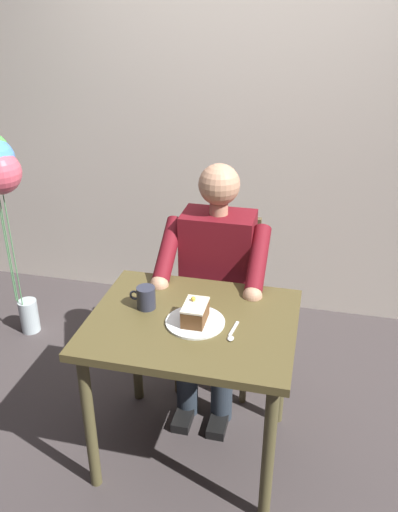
# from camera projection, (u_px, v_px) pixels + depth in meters

# --- Properties ---
(ground_plane) EXTENTS (14.00, 14.00, 0.00)m
(ground_plane) POSITION_uv_depth(u_px,v_px,m) (193.00, 448.00, 2.54)
(ground_plane) COLOR #3F3838
(cafe_rear_panel) EXTENTS (6.40, 0.12, 3.00)m
(cafe_rear_panel) POSITION_uv_depth(u_px,v_px,m) (251.00, 81.00, 3.15)
(cafe_rear_panel) COLOR beige
(cafe_rear_panel) RESTS_ON ground
(dining_table) EXTENTS (0.87, 0.70, 0.74)m
(dining_table) POSITION_uv_depth(u_px,v_px,m) (192.00, 340.00, 2.25)
(dining_table) COLOR #4F4424
(dining_table) RESTS_ON ground
(chair) EXTENTS (0.42, 0.42, 0.92)m
(chair) POSITION_uv_depth(u_px,v_px,m) (221.00, 292.00, 2.86)
(chair) COLOR brown
(chair) RESTS_ON ground
(seated_person) EXTENTS (0.53, 0.58, 1.26)m
(seated_person) POSITION_uv_depth(u_px,v_px,m) (214.00, 284.00, 2.65)
(seated_person) COLOR maroon
(seated_person) RESTS_ON ground
(dessert_plate) EXTENTS (0.25, 0.25, 0.01)m
(dessert_plate) POSITION_uv_depth(u_px,v_px,m) (195.00, 322.00, 2.18)
(dessert_plate) COLOR white
(dessert_plate) RESTS_ON dining_table
(cake_slice) EXTENTS (0.09, 0.14, 0.10)m
(cake_slice) POSITION_uv_depth(u_px,v_px,m) (195.00, 313.00, 2.16)
(cake_slice) COLOR brown
(cake_slice) RESTS_ON dessert_plate
(coffee_cup) EXTENTS (0.12, 0.08, 0.10)m
(coffee_cup) POSITION_uv_depth(u_px,v_px,m) (146.00, 297.00, 2.26)
(coffee_cup) COLOR #2B2E3D
(coffee_cup) RESTS_ON dining_table
(dessert_spoon) EXTENTS (0.03, 0.14, 0.01)m
(dessert_spoon) POSITION_uv_depth(u_px,v_px,m) (232.00, 334.00, 2.10)
(dessert_spoon) COLOR silver
(dessert_spoon) RESTS_ON dining_table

